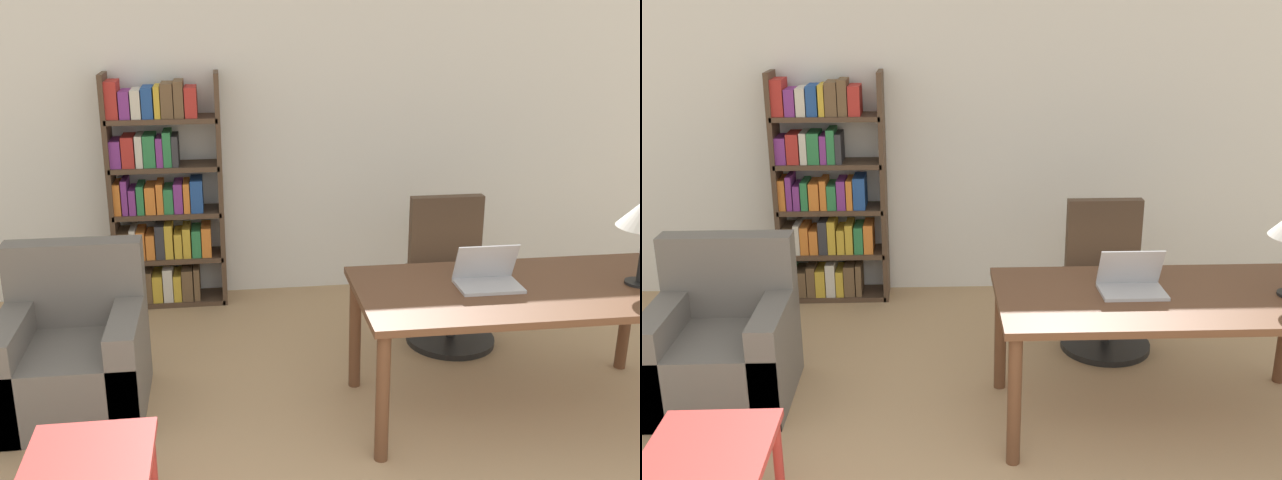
% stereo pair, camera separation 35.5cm
% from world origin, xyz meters
% --- Properties ---
extents(wall_back, '(8.00, 0.06, 2.70)m').
position_xyz_m(wall_back, '(0.00, 4.53, 1.35)').
color(wall_back, white).
rests_on(wall_back, ground_plane).
extents(desk, '(1.82, 0.88, 0.74)m').
position_xyz_m(desk, '(1.01, 2.50, 0.66)').
color(desk, brown).
rests_on(desk, ground_plane).
extents(laptop, '(0.34, 0.23, 0.23)m').
position_xyz_m(laptop, '(0.82, 2.55, 0.79)').
color(laptop, '#B2B2B7').
rests_on(laptop, desk).
extents(office_chair, '(0.59, 0.59, 0.96)m').
position_xyz_m(office_chair, '(0.91, 3.45, 0.42)').
color(office_chair, black).
rests_on(office_chair, ground_plane).
extents(side_table_blue, '(0.51, 0.53, 0.49)m').
position_xyz_m(side_table_blue, '(-1.16, 1.59, 0.41)').
color(side_table_blue, '#B2332D').
rests_on(side_table_blue, ground_plane).
extents(armchair, '(0.77, 0.75, 0.91)m').
position_xyz_m(armchair, '(-1.44, 2.86, 0.30)').
color(armchair, '#66605B').
rests_on(armchair, ground_plane).
extents(bookshelf, '(0.82, 0.28, 1.72)m').
position_xyz_m(bookshelf, '(-1.03, 4.34, 0.81)').
color(bookshelf, '#4C3828').
rests_on(bookshelf, ground_plane).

